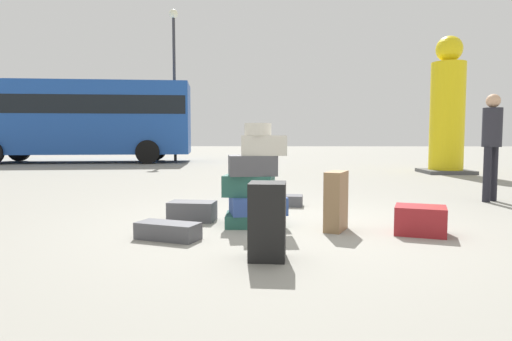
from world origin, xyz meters
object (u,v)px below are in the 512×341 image
(suitcase_tower, at_px, (255,183))
(yellow_dummy_statue, at_px, (447,113))
(suitcase_maroon_foreground_far, at_px, (420,220))
(suitcase_brown_left_side, at_px, (336,201))
(suitcase_black_upright_blue, at_px, (267,221))
(suitcase_navy_behind_tower, at_px, (251,177))
(person_bearded_onlooker, at_px, (492,137))
(parked_bus, at_px, (79,116))
(suitcase_charcoal_foreground_near, at_px, (168,231))
(suitcase_charcoal_right_side, at_px, (192,211))
(lamp_post, at_px, (174,63))
(suitcase_charcoal_white_trunk, at_px, (277,200))

(suitcase_tower, distance_m, yellow_dummy_statue, 9.36)
(suitcase_maroon_foreground_far, xyz_separation_m, suitcase_brown_left_side, (-0.89, 0.17, 0.18))
(suitcase_black_upright_blue, bearing_deg, suitcase_navy_behind_tower, 97.89)
(suitcase_brown_left_side, height_order, person_bearded_onlooker, person_bearded_onlooker)
(suitcase_tower, xyz_separation_m, suitcase_navy_behind_tower, (-0.13, 2.28, -0.15))
(suitcase_maroon_foreground_far, bearing_deg, parked_bus, 143.89)
(suitcase_black_upright_blue, xyz_separation_m, person_bearded_onlooker, (3.62, 3.52, 0.71))
(suitcase_maroon_foreground_far, xyz_separation_m, person_bearded_onlooker, (1.96, 2.50, 0.89))
(suitcase_maroon_foreground_far, relative_size, suitcase_charcoal_foreground_near, 0.81)
(suitcase_black_upright_blue, relative_size, person_bearded_onlooker, 0.39)
(suitcase_charcoal_right_side, relative_size, suitcase_charcoal_foreground_near, 0.88)
(suitcase_charcoal_foreground_near, relative_size, parked_bus, 0.07)
(person_bearded_onlooker, xyz_separation_m, lamp_post, (-7.46, 11.42, 3.00))
(suitcase_charcoal_right_side, distance_m, suitcase_charcoal_foreground_near, 1.03)
(parked_bus, bearing_deg, suitcase_charcoal_foreground_near, -71.27)
(yellow_dummy_statue, bearing_deg, suitcase_navy_behind_tower, -134.88)
(suitcase_charcoal_right_side, relative_size, lamp_post, 0.09)
(suitcase_charcoal_foreground_near, bearing_deg, suitcase_charcoal_right_side, 105.14)
(suitcase_charcoal_white_trunk, height_order, yellow_dummy_statue, yellow_dummy_statue)
(suitcase_black_upright_blue, distance_m, suitcase_brown_left_side, 1.42)
(suitcase_charcoal_white_trunk, distance_m, yellow_dummy_statue, 8.05)
(suitcase_navy_behind_tower, bearing_deg, suitcase_charcoal_foreground_near, -87.22)
(suitcase_tower, height_order, parked_bus, parked_bus)
(suitcase_tower, bearing_deg, suitcase_charcoal_white_trunk, 79.02)
(suitcase_brown_left_side, bearing_deg, lamp_post, 131.87)
(suitcase_brown_left_side, bearing_deg, suitcase_charcoal_foreground_near, -141.87)
(suitcase_charcoal_foreground_near, bearing_deg, suitcase_black_upright_blue, -15.02)
(suitcase_charcoal_foreground_near, height_order, parked_bus, parked_bus)
(person_bearded_onlooker, height_order, lamp_post, lamp_post)
(suitcase_brown_left_side, relative_size, yellow_dummy_statue, 0.17)
(suitcase_tower, xyz_separation_m, suitcase_charcoal_right_side, (-0.80, 0.28, -0.39))
(suitcase_tower, distance_m, lamp_post, 14.42)
(suitcase_black_upright_blue, relative_size, suitcase_maroon_foreground_far, 1.27)
(suitcase_charcoal_white_trunk, relative_size, person_bearded_onlooker, 0.44)
(suitcase_brown_left_side, relative_size, suitcase_navy_behind_tower, 0.92)
(suitcase_black_upright_blue, xyz_separation_m, suitcase_maroon_foreground_far, (1.66, 1.02, -0.18))
(suitcase_charcoal_right_side, distance_m, parked_bus, 14.02)
(suitcase_charcoal_foreground_near, distance_m, suitcase_navy_behind_tower, 3.13)
(lamp_post, bearing_deg, suitcase_brown_left_side, -71.43)
(suitcase_tower, relative_size, person_bearded_onlooker, 0.70)
(suitcase_charcoal_foreground_near, relative_size, person_bearded_onlooker, 0.38)
(suitcase_navy_behind_tower, bearing_deg, suitcase_charcoal_right_side, -91.79)
(suitcase_charcoal_right_side, relative_size, suitcase_navy_behind_tower, 0.78)
(suitcase_charcoal_right_side, bearing_deg, suitcase_charcoal_foreground_near, -88.38)
(suitcase_brown_left_side, relative_size, person_bearded_onlooker, 0.39)
(suitcase_charcoal_white_trunk, distance_m, person_bearded_onlooker, 3.64)
(suitcase_charcoal_white_trunk, relative_size, suitcase_charcoal_foreground_near, 1.18)
(suitcase_brown_left_side, bearing_deg, suitcase_charcoal_right_side, -174.31)
(suitcase_tower, xyz_separation_m, parked_bus, (-7.34, 12.56, 1.32))
(suitcase_brown_left_side, bearing_deg, suitcase_black_upright_blue, -99.69)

